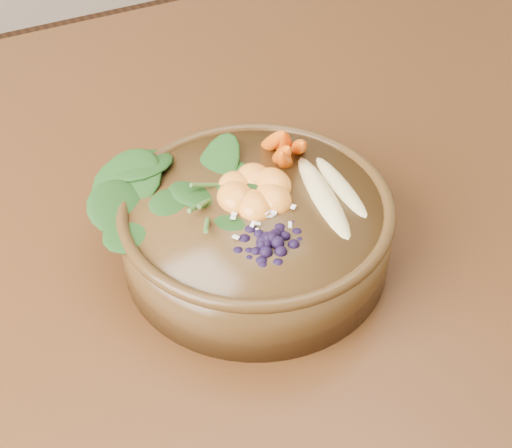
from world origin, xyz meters
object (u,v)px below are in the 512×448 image
object	(u,v)px
carrot_cluster	(288,124)
mandarin_cluster	(254,181)
dining_table	(404,168)
banana_halves	(333,181)
stoneware_bowl	(256,231)
blueberry_pile	(272,228)
kale_heap	(204,158)

from	to	relation	value
carrot_cluster	mandarin_cluster	xyz separation A→B (m)	(-0.06, -0.04, -0.02)
dining_table	banana_halves	size ratio (longest dim) A/B	10.88
stoneware_bowl	dining_table	bearing A→B (deg)	25.14
carrot_cluster	blueberry_pile	xyz separation A→B (m)	(-0.08, -0.11, -0.02)
banana_halves	mandarin_cluster	distance (m)	0.08
stoneware_bowl	carrot_cluster	size ratio (longest dim) A/B	3.62
dining_table	blueberry_pile	size ratio (longest dim) A/B	12.80
mandarin_cluster	kale_heap	bearing A→B (deg)	123.06
mandarin_cluster	blueberry_pile	world-z (taller)	blueberry_pile
banana_halves	stoneware_bowl	bearing A→B (deg)	-177.26
blueberry_pile	kale_heap	bearing A→B (deg)	96.64
dining_table	carrot_cluster	xyz separation A→B (m)	(-0.24, -0.09, 0.20)
kale_heap	carrot_cluster	bearing A→B (deg)	-4.65
kale_heap	dining_table	bearing A→B (deg)	13.36
dining_table	blueberry_pile	xyz separation A→B (m)	(-0.32, -0.20, 0.18)
carrot_cluster	mandarin_cluster	bearing A→B (deg)	-129.81
banana_halves	blueberry_pile	world-z (taller)	blueberry_pile
dining_table	kale_heap	size ratio (longest dim) A/B	9.03
kale_heap	carrot_cluster	xyz separation A→B (m)	(0.09, -0.01, 0.02)
kale_heap	mandarin_cluster	bearing A→B (deg)	-56.94
dining_table	banana_halves	distance (m)	0.33
carrot_cluster	mandarin_cluster	size ratio (longest dim) A/B	0.87
stoneware_bowl	banana_halves	size ratio (longest dim) A/B	1.84
blueberry_pile	carrot_cluster	bearing A→B (deg)	55.29
dining_table	carrot_cluster	bearing A→B (deg)	-160.26
carrot_cluster	banana_halves	bearing A→B (deg)	-66.94
dining_table	kale_heap	bearing A→B (deg)	-166.64
blueberry_pile	stoneware_bowl	bearing A→B (deg)	77.70
dining_table	carrot_cluster	distance (m)	0.33
stoneware_bowl	blueberry_pile	bearing A→B (deg)	-102.30
stoneware_bowl	kale_heap	distance (m)	0.09
carrot_cluster	kale_heap	bearing A→B (deg)	-169.49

